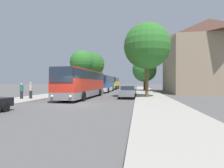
{
  "coord_description": "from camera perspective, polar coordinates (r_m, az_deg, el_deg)",
  "views": [
    {
      "loc": [
        5.29,
        -14.8,
        1.93
      ],
      "look_at": [
        0.86,
        15.14,
        1.65
      ],
      "focal_mm": 28.0,
      "sensor_mm": 36.0,
      "label": 1
    }
  ],
  "objects": [
    {
      "name": "tree_left_far",
      "position": [
        48.44,
        -6.3,
        6.4
      ],
      "size": [
        6.44,
        6.44,
        9.96
      ],
      "color": "#513D23",
      "rests_on": "sidewalk_left"
    },
    {
      "name": "tree_right_mid",
      "position": [
        22.27,
        11.31,
        12.03
      ],
      "size": [
        5.65,
        5.65,
        9.06
      ],
      "color": "brown",
      "rests_on": "sidewalk_right"
    },
    {
      "name": "pedestrian_waiting_near",
      "position": [
        21.41,
        -27.44,
        -2.01
      ],
      "size": [
        0.36,
        0.36,
        1.69
      ],
      "rotation": [
        0.0,
        0.0,
        6.11
      ],
      "color": "#23232D",
      "rests_on": "sidewalk_left"
    },
    {
      "name": "tree_right_near",
      "position": [
        39.54,
        10.53,
        4.53
      ],
      "size": [
        5.3,
        5.3,
        7.2
      ],
      "color": "#47331E",
      "rests_on": "sidewalk_right"
    },
    {
      "name": "pedestrian_walking_back",
      "position": [
        21.32,
        -25.02,
        -1.85
      ],
      "size": [
        0.36,
        0.36,
        1.8
      ],
      "rotation": [
        0.0,
        0.0,
        3.92
      ],
      "color": "#23232D",
      "rests_on": "sidewalk_left"
    },
    {
      "name": "sidewalk_left",
      "position": [
        19.33,
        -31.26,
        -5.05
      ],
      "size": [
        4.0,
        120.0,
        0.15
      ],
      "primitive_type": "cube",
      "color": "#A39E93",
      "rests_on": "ground_plane"
    },
    {
      "name": "tree_left_near",
      "position": [
        37.58,
        -9.87,
        7.03
      ],
      "size": [
        4.93,
        4.93,
        8.52
      ],
      "color": "#47331E",
      "rests_on": "sidewalk_left"
    },
    {
      "name": "ground_plane",
      "position": [
        15.84,
        -11.25,
        -6.47
      ],
      "size": [
        300.0,
        300.0,
        0.0
      ],
      "primitive_type": "plane",
      "color": "#565454",
      "rests_on": "ground"
    },
    {
      "name": "bus_rear",
      "position": [
        49.68,
        0.44,
        0.37
      ],
      "size": [
        2.93,
        11.11,
        3.35
      ],
      "rotation": [
        0.0,
        0.0,
        0.02
      ],
      "color": "#2D2D2D",
      "rests_on": "ground_plane"
    },
    {
      "name": "bus_front",
      "position": [
        21.78,
        -9.48,
        0.22
      ],
      "size": [
        3.07,
        11.79,
        3.39
      ],
      "rotation": [
        0.0,
        0.0,
        -0.03
      ],
      "color": "gray",
      "rests_on": "ground_plane"
    },
    {
      "name": "parked_car_right_near",
      "position": [
        21.48,
        5.19,
        -2.54
      ],
      "size": [
        2.05,
        4.32,
        1.48
      ],
      "rotation": [
        0.0,
        0.0,
        3.12
      ],
      "color": "slate",
      "rests_on": "ground_plane"
    },
    {
      "name": "sidewalk_right",
      "position": [
        15.02,
        14.98,
        -6.58
      ],
      "size": [
        4.0,
        120.0,
        0.15
      ],
      "primitive_type": "cube",
      "color": "#A39E93",
      "rests_on": "ground_plane"
    },
    {
      "name": "bus_middle",
      "position": [
        35.3,
        -2.42,
        0.18
      ],
      "size": [
        2.87,
        11.42,
        3.2
      ],
      "rotation": [
        0.0,
        0.0,
        0.01
      ],
      "color": "silver",
      "rests_on": "ground_plane"
    },
    {
      "name": "building_right_background",
      "position": [
        37.03,
        29.03,
        8.05
      ],
      "size": [
        14.47,
        14.02,
        13.64
      ],
      "color": "gray",
      "rests_on": "ground_plane"
    }
  ]
}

